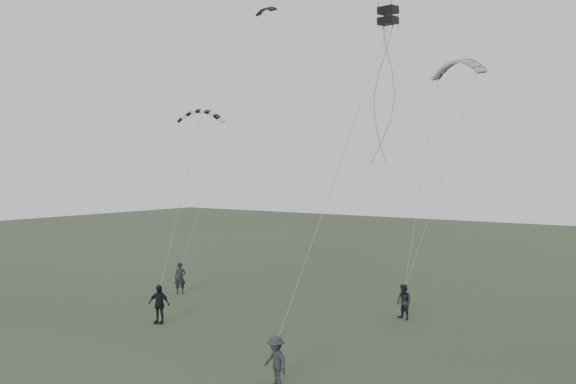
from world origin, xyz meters
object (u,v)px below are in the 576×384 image
Objects in this scene: kite_box at (388,16)px; flyer_center at (159,304)px; flyer_right at (404,302)px; kite_dark_small at (266,9)px; flyer_left at (180,278)px; kite_striped at (201,111)px; kite_pale_large at (457,61)px; flyer_far at (276,361)px.

flyer_center is at bearing -166.29° from kite_box.
kite_dark_small is (-11.47, 3.34, 17.80)m from flyer_right.
flyer_center is (4.26, -5.65, 0.00)m from flyer_left.
kite_dark_small reaches higher than kite_striped.
kite_striped is (2.45, -0.63, 10.33)m from flyer_left.
kite_pale_large is at bearing -9.84° from flyer_left.
kite_striped reaches higher than flyer_far.
kite_box is (13.14, -2.46, 2.97)m from kite_striped.
flyer_center reaches higher than flyer_far.
kite_striped reaches higher than flyer_right.
kite_box is (1.39, -5.20, 13.36)m from flyer_right.
kite_pale_large is 1.25× the size of kite_striped.
flyer_right is at bearing 20.31° from flyer_center.
kite_pale_large is 15.78m from kite_striped.
flyer_far is at bearing -38.37° from kite_dark_small.
flyer_center is (-9.94, -7.76, 0.07)m from flyer_right.
kite_dark_small is (-1.53, 11.10, 17.74)m from flyer_center.
flyer_left is 21.77m from kite_pale_large.
flyer_left is 18.76m from kite_dark_small.
kite_striped is at bearing -144.06° from flyer_right.
flyer_right is 21.44m from kite_dark_small.
kite_pale_large reaches higher than flyer_left.
flyer_right is 2.47× the size of kite_box.
kite_pale_large is at bearing 106.85° from flyer_far.
kite_striped is at bearing -126.82° from kite_pale_large.
kite_dark_small is 2.33× the size of kite_box.
kite_dark_small reaches higher than kite_pale_large.
flyer_right is 14.41m from kite_box.
kite_striped reaches higher than flyer_left.
kite_pale_large reaches higher than flyer_right.
kite_box is (15.59, -3.09, 13.30)m from flyer_left.
kite_box is at bearing -4.91° from flyer_center.
kite_dark_small is 0.63× the size of kite_striped.
kite_striped is (-0.27, -6.08, -7.41)m from kite_dark_small.
kite_dark_small reaches higher than flyer_right.
flyer_far is 22.41m from kite_pale_large.
flyer_left is 1.14× the size of kite_dark_small.
flyer_far is at bearing -73.67° from flyer_left.
flyer_right is 0.53× the size of kite_pale_large.
flyer_far is 14.73m from kite_box.
kite_pale_large is (0.66, 17.88, 13.49)m from flyer_far.
flyer_left is 16.70m from flyer_far.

